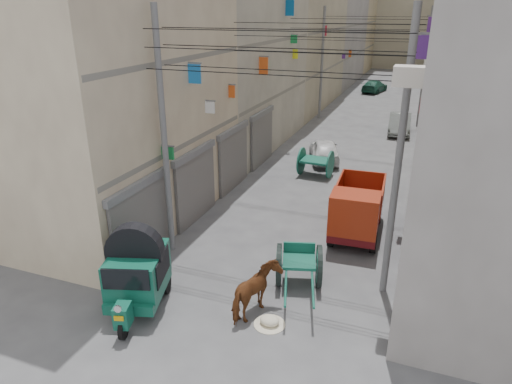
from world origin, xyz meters
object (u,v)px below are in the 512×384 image
at_px(tonga_cart, 299,265).
at_px(mini_truck, 356,214).
at_px(horse, 256,292).
at_px(auto_rickshaw, 137,271).
at_px(distant_car_grey, 400,124).
at_px(distant_car_green, 374,86).
at_px(second_cart, 316,162).
at_px(feed_sack, 270,320).
at_px(distant_car_white, 324,150).

relative_size(tonga_cart, mini_truck, 0.80).
bearing_deg(horse, auto_rickshaw, 25.02).
distance_m(tonga_cart, mini_truck, 3.76).
relative_size(distant_car_grey, distant_car_green, 0.98).
xyz_separation_m(auto_rickshaw, second_cart, (2.04, 12.27, -0.39)).
bearing_deg(second_cart, mini_truck, -61.19).
height_order(second_cart, distant_car_grey, second_cart).
xyz_separation_m(tonga_cart, distant_car_green, (-2.28, 35.85, -0.09)).
distance_m(tonga_cart, feed_sack, 2.21).
bearing_deg(distant_car_grey, tonga_cart, -97.40).
bearing_deg(horse, distant_car_grey, -83.68).
bearing_deg(feed_sack, distant_car_green, 93.15).
bearing_deg(distant_car_white, tonga_cart, 80.88).
bearing_deg(second_cart, horse, -81.33).
distance_m(distant_car_white, distant_car_grey, 8.38).
xyz_separation_m(distant_car_grey, distant_car_green, (-3.65, 15.93, -0.06)).
height_order(mini_truck, distant_car_white, mini_truck).
xyz_separation_m(distant_car_white, distant_car_green, (-0.27, 23.60, -0.03)).
xyz_separation_m(tonga_cart, horse, (-0.68, -1.85, 0.04)).
bearing_deg(distant_car_green, distant_car_grey, 114.80).
bearing_deg(distant_car_grey, auto_rickshaw, -106.64).
height_order(feed_sack, distant_car_grey, distant_car_grey).
xyz_separation_m(feed_sack, distant_car_green, (-2.09, 37.98, 0.45)).
bearing_deg(distant_car_white, distant_car_grey, -132.22).
bearing_deg(feed_sack, horse, 149.77).
bearing_deg(mini_truck, second_cart, 113.28).
bearing_deg(auto_rickshaw, second_cart, 63.40).
bearing_deg(feed_sack, auto_rickshaw, -172.73).
bearing_deg(distant_car_grey, second_cart, -110.98).
bearing_deg(horse, second_cart, -72.41).
relative_size(distant_car_white, distant_car_green, 0.89).
height_order(horse, distant_car_grey, horse).
height_order(auto_rickshaw, second_cart, auto_rickshaw).
relative_size(tonga_cart, horse, 1.79).
distance_m(auto_rickshaw, distant_car_green, 38.49).
height_order(horse, distant_car_green, horse).
distance_m(auto_rickshaw, second_cart, 12.44).
height_order(mini_truck, horse, mini_truck).
xyz_separation_m(mini_truck, feed_sack, (-1.29, -5.71, -0.87)).
relative_size(feed_sack, distant_car_white, 0.15).
bearing_deg(tonga_cart, auto_rickshaw, -162.23).
bearing_deg(auto_rickshaw, distant_car_green, 70.40).
height_order(second_cart, horse, horse).
bearing_deg(second_cart, feed_sack, -79.11).
xyz_separation_m(mini_truck, distant_car_white, (-3.11, 8.66, -0.39)).
xyz_separation_m(tonga_cart, feed_sack, (-0.19, -2.13, -0.54)).
xyz_separation_m(feed_sack, distant_car_white, (-1.82, 14.38, 0.48)).
xyz_separation_m(distant_car_white, distant_car_grey, (3.38, 7.67, 0.04)).
xyz_separation_m(mini_truck, horse, (-1.78, -5.43, -0.28)).
relative_size(auto_rickshaw, mini_truck, 0.74).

